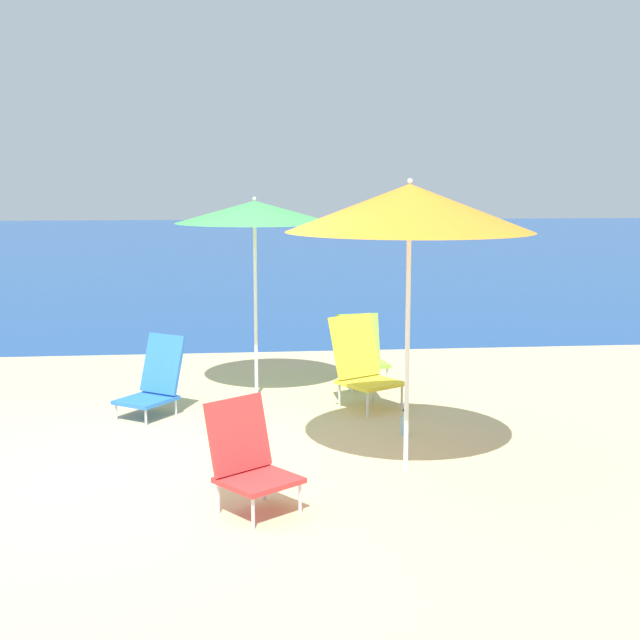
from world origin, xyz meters
name	(u,v)px	position (x,y,z in m)	size (l,w,h in m)	color
ground_plane	(132,479)	(0.00, 0.00, 0.00)	(60.00, 60.00, 0.00)	#D1BA89
sea_water	(206,245)	(0.00, 24.98, 0.00)	(60.00, 40.00, 0.01)	#19478C
beach_umbrella_orange	(410,208)	(2.13, 0.01, 2.05)	(1.89, 1.89, 2.27)	white
beach_umbrella_green	(255,212)	(1.04, 2.60, 1.93)	(1.65, 1.65, 2.09)	white
beach_chair_yellow	(362,363)	(2.08, 2.03, 0.44)	(0.77, 0.80, 0.91)	silver
beach_chair_blue	(155,381)	(0.03, 1.91, 0.33)	(0.71, 0.75, 0.76)	silver
beach_chair_lime	(361,350)	(2.21, 2.96, 0.39)	(0.55, 0.60, 0.78)	silver
beach_chair_red	(248,457)	(0.88, -0.71, 0.37)	(0.70, 0.71, 0.76)	silver
water_bottle	(404,425)	(2.31, 0.96, 0.09)	(0.07, 0.07, 0.24)	#8CCCEA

